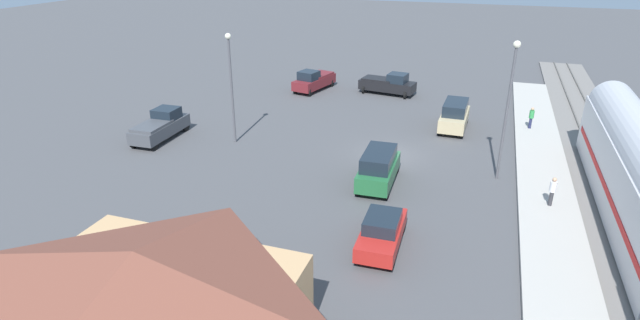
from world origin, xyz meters
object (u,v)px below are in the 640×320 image
light_pole_lot_center (231,76)px  station_building (143,311)px  suv_tan (455,115)px  light_pole_near_platform (509,97)px  pedestrian_waiting_far (531,116)px  suv_green (379,167)px  pickup_black (388,84)px  pedestrian_on_platform (553,190)px  sedan_red (382,231)px  pickup_charcoal (161,126)px  pickup_maroon (314,80)px

light_pole_lot_center → station_building: bearing=110.0°
suv_tan → light_pole_near_platform: (-3.48, 8.65, 4.24)m
pedestrian_waiting_far → suv_green: 16.06m
pickup_black → station_building: bearing=89.0°
suv_tan → light_pole_lot_center: (15.27, 8.30, 3.90)m
pedestrian_on_platform → light_pole_lot_center: (21.60, -3.74, 3.77)m
suv_tan → sedan_red: suv_tan is taller
pickup_black → light_pole_lot_center: light_pole_lot_center is taller
pickup_charcoal → sedan_red: pickup_charcoal is taller
sedan_red → light_pole_near_platform: 12.26m
pedestrian_on_platform → sedan_red: (8.12, 6.71, -0.40)m
pickup_charcoal → light_pole_near_platform: bearing=-178.1°
suv_green → pedestrian_on_platform: bearing=179.2°
suv_green → pedestrian_waiting_far: bearing=-125.2°
station_building → pickup_maroon: (6.78, -36.23, -1.54)m
station_building → suv_tan: size_ratio=2.03×
pickup_charcoal → suv_tan: bearing=-155.7°
pickup_black → sedan_red: 27.53m
suv_green → light_pole_lot_center: (11.76, -3.61, 3.90)m
station_building → pedestrian_on_platform: 22.07m
pickup_maroon → light_pole_near_platform: 24.36m
station_building → pedestrian_waiting_far: 33.11m
suv_tan → light_pole_lot_center: size_ratio=0.61×
pedestrian_waiting_far → pickup_maroon: size_ratio=0.30×
pedestrian_on_platform → suv_tan: (6.34, -12.05, -0.13)m
pickup_maroon → pedestrian_waiting_far: bearing=163.5°
pickup_maroon → suv_green: bearing=119.9°
pedestrian_waiting_far → sedan_red: bearing=69.3°
light_pole_near_platform → pickup_black: bearing=-58.0°
pickup_black → sedan_red: pickup_black is taller
pickup_charcoal → suv_green: bearing=172.0°
suv_green → sedan_red: suv_green is taller
pedestrian_on_platform → suv_green: bearing=-0.8°
pedestrian_waiting_far → light_pole_lot_center: light_pole_lot_center is taller
pedestrian_on_platform → light_pole_near_platform: (2.85, -3.40, 4.11)m
suv_tan → light_pole_near_platform: light_pole_near_platform is taller
pickup_black → light_pole_lot_center: size_ratio=0.70×
pedestrian_on_platform → suv_tan: size_ratio=0.35×
sedan_red → light_pole_lot_center: 17.56m
pickup_maroon → sedan_red: 28.91m
pedestrian_waiting_far → pedestrian_on_platform: bearing=92.5°
pedestrian_on_platform → pedestrian_waiting_far: size_ratio=1.00×
station_building → light_pole_lot_center: bearing=-70.0°
pickup_maroon → pickup_charcoal: 17.88m
pickup_black → suv_green: (-3.56, 20.17, 0.12)m
suv_green → pickup_charcoal: (17.42, -2.44, -0.12)m
suv_green → light_pole_lot_center: bearing=-17.1°
pedestrian_on_platform → pedestrian_waiting_far: (0.58, -13.25, 0.00)m
pickup_black → pickup_charcoal: 22.50m
pickup_black → suv_green: size_ratio=1.13×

